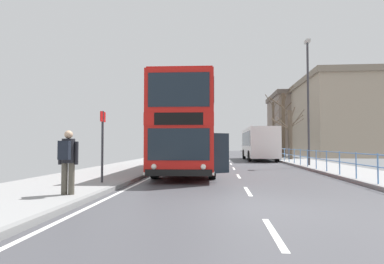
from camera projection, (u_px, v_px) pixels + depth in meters
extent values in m
cube|color=#434348|center=(258.00, 209.00, 7.50)|extent=(8.40, 140.00, 0.06)
cube|color=silver|center=(274.00, 233.00, 5.31)|extent=(0.12, 2.00, 0.00)
cube|color=silver|center=(248.00, 191.00, 10.09)|extent=(0.12, 2.00, 0.00)
cube|color=silver|center=(239.00, 176.00, 14.87)|extent=(0.12, 2.00, 0.00)
cube|color=silver|center=(234.00, 169.00, 19.65)|extent=(0.12, 2.00, 0.00)
cube|color=silver|center=(231.00, 164.00, 24.43)|extent=(0.12, 2.00, 0.00)
cube|color=silver|center=(229.00, 161.00, 29.21)|extent=(0.12, 2.00, 0.00)
cube|color=silver|center=(228.00, 158.00, 33.99)|extent=(0.12, 2.00, 0.00)
cube|color=silver|center=(227.00, 157.00, 38.77)|extent=(0.12, 2.00, 0.00)
cube|color=silver|center=(226.00, 155.00, 43.55)|extent=(0.12, 2.00, 0.00)
cube|color=silver|center=(225.00, 154.00, 48.32)|extent=(0.12, 2.00, 0.00)
cube|color=silver|center=(224.00, 154.00, 53.10)|extent=(0.12, 2.00, 0.00)
cube|color=silver|center=(224.00, 153.00, 57.88)|extent=(0.12, 2.00, 0.00)
cube|color=silver|center=(94.00, 205.00, 7.83)|extent=(0.12, 133.00, 0.00)
cube|color=gray|center=(80.00, 202.00, 7.86)|extent=(0.20, 140.00, 0.14)
cube|color=red|center=(188.00, 149.00, 16.85)|extent=(2.87, 10.50, 1.82)
cube|color=red|center=(188.00, 127.00, 16.90)|extent=(2.88, 10.55, 0.48)
cube|color=red|center=(188.00, 107.00, 16.94)|extent=(2.87, 10.50, 1.67)
cube|color=#A91511|center=(188.00, 90.00, 16.97)|extent=(2.78, 10.18, 0.08)
cube|color=#19232D|center=(179.00, 144.00, 11.64)|extent=(2.26, 0.10, 1.17)
cube|color=black|center=(179.00, 119.00, 11.67)|extent=(1.80, 0.08, 0.46)
cube|color=#19232D|center=(179.00, 90.00, 11.72)|extent=(2.26, 0.10, 1.27)
cube|color=black|center=(178.00, 173.00, 11.59)|extent=(2.44, 0.15, 0.24)
cube|color=white|center=(188.00, 165.00, 16.82)|extent=(2.90, 10.55, 0.10)
cube|color=#19232D|center=(213.00, 144.00, 17.05)|extent=(0.26, 8.13, 0.95)
cube|color=#19232D|center=(213.00, 105.00, 16.87)|extent=(0.29, 9.38, 1.00)
cube|color=#19232D|center=(164.00, 144.00, 17.19)|extent=(0.26, 8.13, 0.95)
cube|color=#19232D|center=(164.00, 105.00, 17.01)|extent=(0.29, 9.38, 1.00)
sphere|color=white|center=(203.00, 167.00, 11.54)|extent=(0.21, 0.21, 0.20)
sphere|color=white|center=(154.00, 167.00, 11.64)|extent=(0.21, 0.21, 0.20)
cube|color=#19232D|center=(221.00, 153.00, 12.60)|extent=(0.67, 0.51, 1.57)
cube|color=black|center=(212.00, 153.00, 12.92)|extent=(0.13, 0.90, 1.57)
cylinder|color=black|center=(212.00, 167.00, 13.74)|extent=(0.33, 1.05, 1.04)
cylinder|color=black|center=(155.00, 167.00, 13.88)|extent=(0.33, 1.05, 1.04)
cylinder|color=black|center=(211.00, 160.00, 20.06)|extent=(0.33, 1.05, 1.04)
cylinder|color=black|center=(172.00, 160.00, 20.20)|extent=(0.33, 1.05, 1.04)
cube|color=white|center=(259.00, 143.00, 30.64)|extent=(2.53, 9.31, 2.67)
cube|color=#19232D|center=(246.00, 139.00, 30.74)|extent=(0.09, 7.89, 1.28)
cube|color=#19232D|center=(272.00, 139.00, 30.56)|extent=(0.09, 7.89, 1.28)
cube|color=#19232D|center=(253.00, 141.00, 35.29)|extent=(2.10, 0.05, 1.60)
cylinder|color=black|center=(244.00, 154.00, 33.31)|extent=(0.29, 0.96, 0.96)
cylinder|color=black|center=(267.00, 154.00, 33.13)|extent=(0.29, 0.96, 0.96)
cylinder|color=black|center=(250.00, 156.00, 27.85)|extent=(0.29, 0.96, 0.96)
cylinder|color=black|center=(277.00, 156.00, 27.67)|extent=(0.29, 0.96, 0.96)
cylinder|color=#598CC6|center=(378.00, 169.00, 10.82)|extent=(0.05, 0.05, 1.04)
cylinder|color=#598CC6|center=(356.00, 165.00, 12.54)|extent=(0.05, 0.05, 1.04)
cylinder|color=#598CC6|center=(340.00, 163.00, 14.26)|extent=(0.05, 0.05, 1.04)
cylinder|color=#598CC6|center=(327.00, 161.00, 15.98)|extent=(0.05, 0.05, 1.04)
cylinder|color=#598CC6|center=(316.00, 159.00, 17.70)|extent=(0.05, 0.05, 1.04)
cylinder|color=#598CC6|center=(308.00, 158.00, 19.42)|extent=(0.05, 0.05, 1.04)
cylinder|color=#598CC6|center=(300.00, 157.00, 21.14)|extent=(0.05, 0.05, 1.04)
cylinder|color=#598CC6|center=(294.00, 156.00, 22.86)|extent=(0.05, 0.05, 1.04)
cylinder|color=#598CC6|center=(289.00, 155.00, 24.58)|extent=(0.05, 0.05, 1.04)
cylinder|color=#598CC6|center=(284.00, 155.00, 26.31)|extent=(0.05, 0.05, 1.04)
cylinder|color=#598CC6|center=(280.00, 154.00, 28.03)|extent=(0.05, 0.05, 1.04)
cylinder|color=#598CC6|center=(277.00, 153.00, 29.75)|extent=(0.05, 0.05, 1.04)
cylinder|color=#598CC6|center=(274.00, 153.00, 31.47)|extent=(0.05, 0.05, 1.04)
cylinder|color=#598CC6|center=(271.00, 152.00, 33.19)|extent=(0.05, 0.05, 1.04)
cylinder|color=#598CC6|center=(268.00, 152.00, 34.91)|extent=(0.05, 0.05, 1.04)
cylinder|color=#598CC6|center=(266.00, 152.00, 36.63)|extent=(0.05, 0.05, 1.04)
cylinder|color=#598CC6|center=(300.00, 150.00, 21.16)|extent=(0.04, 31.10, 0.04)
cylinder|color=#598CC6|center=(300.00, 156.00, 21.15)|extent=(0.04, 31.10, 0.04)
cylinder|color=#4C473D|center=(64.00, 178.00, 8.55)|extent=(0.17, 0.17, 0.88)
cylinder|color=#4C473D|center=(71.00, 178.00, 8.54)|extent=(0.17, 0.17, 0.88)
cylinder|color=black|center=(68.00, 151.00, 8.57)|extent=(0.36, 0.36, 0.65)
cylinder|color=black|center=(60.00, 153.00, 8.57)|extent=(0.11, 0.11, 0.61)
cylinder|color=black|center=(76.00, 153.00, 8.56)|extent=(0.11, 0.11, 0.61)
sphere|color=tan|center=(69.00, 135.00, 8.59)|extent=(0.23, 0.23, 0.22)
cube|color=black|center=(64.00, 150.00, 8.31)|extent=(0.29, 0.20, 0.49)
cylinder|color=#2D2D33|center=(102.00, 147.00, 11.33)|extent=(0.08, 0.08, 2.52)
cube|color=red|center=(103.00, 117.00, 11.39)|extent=(0.04, 0.44, 0.36)
cylinder|color=#38383D|center=(308.00, 104.00, 21.08)|extent=(0.14, 0.14, 8.05)
cube|color=#B2B2AD|center=(307.00, 41.00, 21.25)|extent=(0.28, 0.60, 0.20)
cylinder|color=brown|center=(290.00, 135.00, 29.63)|extent=(0.40, 0.40, 4.52)
cylinder|color=brown|center=(297.00, 119.00, 29.75)|extent=(1.43, 0.33, 1.83)
cylinder|color=brown|center=(283.00, 124.00, 30.54)|extent=(0.97, 1.76, 1.39)
cylinder|color=brown|center=(297.00, 123.00, 29.90)|extent=(1.45, 0.65, 0.94)
cylinder|color=brown|center=(297.00, 121.00, 29.73)|extent=(1.30, 0.29, 1.10)
cylinder|color=brown|center=(292.00, 114.00, 30.00)|extent=(0.73, 0.79, 1.45)
cylinder|color=brown|center=(281.00, 125.00, 30.28)|extent=(1.62, 1.23, 1.32)
cylinder|color=brown|center=(284.00, 108.00, 29.55)|extent=(1.28, 0.53, 1.36)
cylinder|color=brown|center=(273.00, 128.00, 40.65)|extent=(0.29, 0.29, 6.78)
cylinder|color=brown|center=(269.00, 100.00, 40.84)|extent=(1.06, 0.10, 1.62)
cylinder|color=brown|center=(281.00, 119.00, 40.22)|extent=(1.78, 0.94, 1.45)
cylinder|color=brown|center=(277.00, 102.00, 40.80)|extent=(1.10, 0.20, 1.73)
cylinder|color=brown|center=(273.00, 111.00, 41.08)|extent=(0.17, 0.78, 1.30)
cylinder|color=brown|center=(276.00, 114.00, 41.18)|extent=(0.97, 1.07, 1.38)
cylinder|color=#4C3D2D|center=(283.00, 125.00, 34.98)|extent=(0.38, 0.38, 6.95)
cylinder|color=#4C3D2D|center=(287.00, 107.00, 35.04)|extent=(0.97, 0.14, 1.07)
cylinder|color=#4C3D2D|center=(276.00, 102.00, 35.24)|extent=(1.61, 0.33, 1.31)
cylinder|color=#4C3D2D|center=(285.00, 101.00, 34.61)|extent=(0.22, 1.02, 1.14)
cylinder|color=#4C3D2D|center=(288.00, 92.00, 34.35)|extent=(0.90, 1.55, 1.22)
cube|color=gray|center=(357.00, 120.00, 40.82)|extent=(13.34, 13.88, 9.33)
cube|color=slate|center=(356.00, 81.00, 41.01)|extent=(13.88, 14.44, 0.70)
cube|color=slate|center=(312.00, 126.00, 53.54)|extent=(12.91, 11.65, 9.16)
cube|color=#5F534B|center=(311.00, 97.00, 53.74)|extent=(13.43, 12.12, 0.70)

